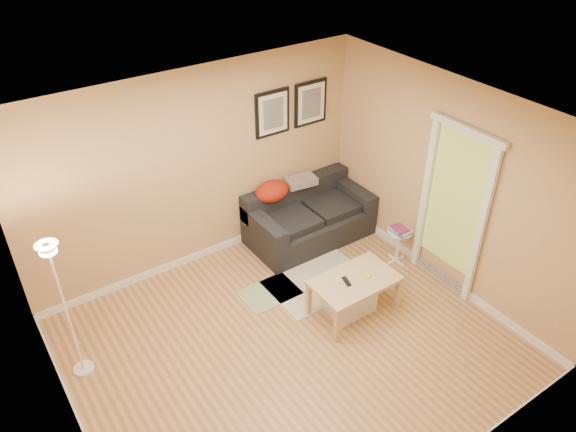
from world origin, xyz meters
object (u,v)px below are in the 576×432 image
Objects in this scene: side_table at (398,246)px; floor_lamp at (68,315)px; sofa at (310,215)px; storage_bin at (350,300)px; coffee_table at (353,296)px; book_stack at (400,230)px.

side_table is 0.29× the size of floor_lamp.
sofa is 1.56m from storage_bin.
floor_lamp is (-4.02, 0.51, 0.54)m from side_table.
coffee_table is at bearing -107.22° from sofa.
coffee_table reaches higher than side_table.
floor_lamp is (-2.90, 0.89, 0.62)m from storage_bin.
floor_lamp is at bearing 162.90° from storage_bin.
book_stack is (-0.02, -0.02, 0.28)m from side_table.
storage_bin is (-0.01, 0.03, -0.08)m from coffee_table.
side_table is (0.64, -1.09, -0.13)m from sofa.
sofa is 1.58m from coffee_table.
coffee_table is 1.18m from side_table.
floor_lamp reaches higher than coffee_table.
book_stack reaches higher than coffee_table.
sofa reaches higher than coffee_table.
floor_lamp is at bearing -170.32° from sofa.
storage_bin is (-0.48, -1.47, -0.21)m from sofa.
book_stack is 4.05m from floor_lamp.
floor_lamp is at bearing -177.01° from book_stack.
sofa is 3.15× the size of storage_bin.
floor_lamp is (-3.38, -0.58, 0.41)m from sofa.
coffee_table is 3.10m from floor_lamp.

